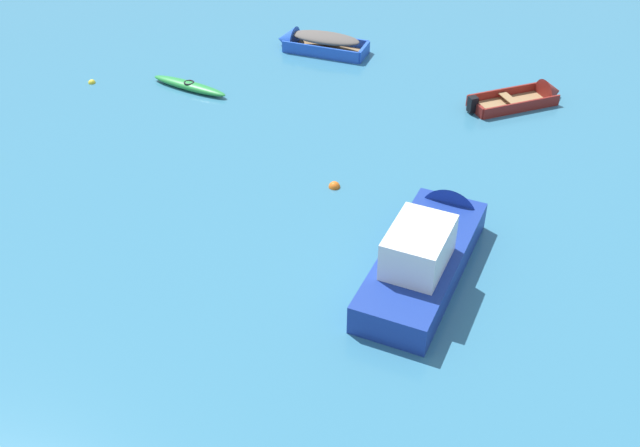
# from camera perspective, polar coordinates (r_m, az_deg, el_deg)

# --- Properties ---
(motor_launch_deep_blue_back_row_center) EXTENTS (3.88, 6.99, 2.46)m
(motor_launch_deep_blue_back_row_center) POSITION_cam_1_polar(r_m,az_deg,el_deg) (22.03, 8.07, -1.78)
(motor_launch_deep_blue_back_row_center) COLOR navy
(motor_launch_deep_blue_back_row_center) RESTS_ON ground_plane
(kayak_green_distant_center) EXTENTS (3.51, 1.89, 0.34)m
(kayak_green_distant_center) POSITION_cam_1_polar(r_m,az_deg,el_deg) (32.08, -9.71, 10.08)
(kayak_green_distant_center) COLOR #288C3D
(kayak_green_distant_center) RESTS_ON ground_plane
(rowboat_maroon_foreground_center) EXTENTS (4.02, 2.87, 1.19)m
(rowboat_maroon_foreground_center) POSITION_cam_1_polar(r_m,az_deg,el_deg) (31.83, 15.56, 9.08)
(rowboat_maroon_foreground_center) COLOR #99754C
(rowboat_maroon_foreground_center) RESTS_ON ground_plane
(rowboat_blue_midfield_left) EXTENTS (4.34, 2.32, 1.31)m
(rowboat_blue_midfield_left) POSITION_cam_1_polar(r_m,az_deg,el_deg) (35.10, -0.59, 13.39)
(rowboat_blue_midfield_left) COLOR #99754C
(rowboat_blue_midfield_left) RESTS_ON ground_plane
(mooring_buoy_far_field) EXTENTS (0.30, 0.30, 0.30)m
(mooring_buoy_far_field) POSITION_cam_1_polar(r_m,az_deg,el_deg) (33.59, -16.62, 10.00)
(mooring_buoy_far_field) COLOR yellow
(mooring_buoy_far_field) RESTS_ON ground_plane
(mooring_buoy_outer_edge) EXTENTS (0.39, 0.39, 0.39)m
(mooring_buoy_outer_edge) POSITION_cam_1_polar(r_m,az_deg,el_deg) (25.52, 1.07, 2.74)
(mooring_buoy_outer_edge) COLOR orange
(mooring_buoy_outer_edge) RESTS_ON ground_plane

